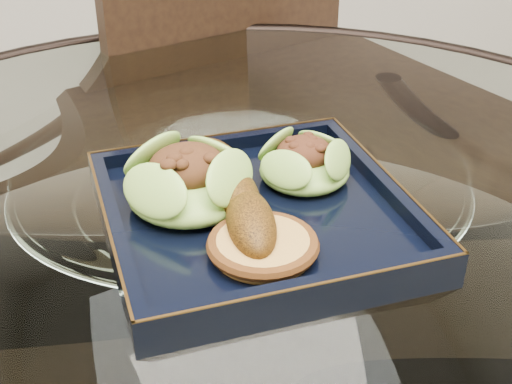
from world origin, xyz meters
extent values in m
cylinder|color=white|center=(0.00, 0.00, 0.76)|extent=(1.10, 1.10, 0.01)
torus|color=black|center=(0.00, 0.00, 0.76)|extent=(1.13, 1.13, 0.02)
cylinder|color=black|center=(0.28, 0.28, 0.38)|extent=(0.04, 0.04, 0.75)
cylinder|color=black|center=(-0.28, 0.28, 0.38)|extent=(0.04, 0.04, 0.75)
cube|color=black|center=(0.17, 0.34, 0.51)|extent=(0.57, 0.57, 0.04)
cube|color=black|center=(0.11, 0.53, 0.80)|extent=(0.42, 0.16, 0.50)
cylinder|color=black|center=(0.42, 0.21, 0.24)|extent=(0.03, 0.03, 0.48)
cylinder|color=black|center=(-0.07, 0.47, 0.24)|extent=(0.03, 0.03, 0.48)
cylinder|color=black|center=(0.30, 0.58, 0.24)|extent=(0.03, 0.03, 0.48)
cube|color=black|center=(0.00, -0.04, 0.77)|extent=(0.28, 0.28, 0.02)
ellipsoid|color=#56922A|center=(-0.05, -0.02, 0.80)|extent=(0.14, 0.14, 0.04)
ellipsoid|color=#5D8B28|center=(0.06, 0.00, 0.80)|extent=(0.11, 0.11, 0.03)
ellipsoid|color=#5F370A|center=(-0.01, -0.04, 0.80)|extent=(0.05, 0.20, 0.04)
cylinder|color=gold|center=(-0.01, -0.11, 0.79)|extent=(0.10, 0.10, 0.02)
camera|label=1|loc=(-0.14, -0.57, 1.13)|focal=50.00mm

